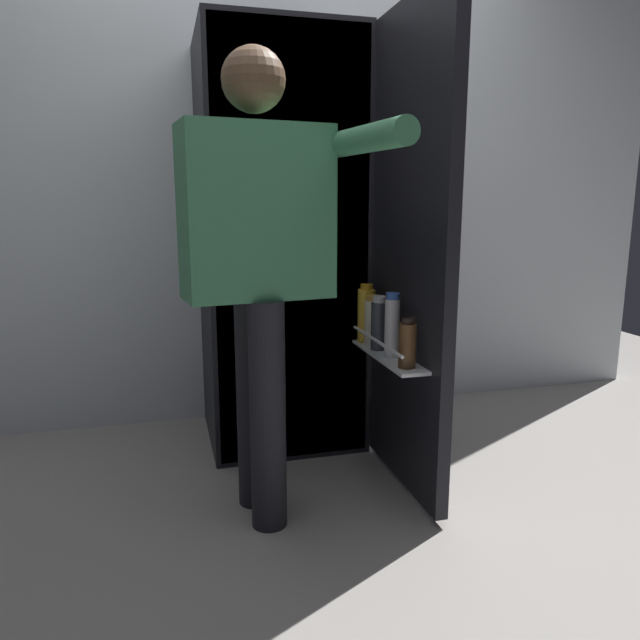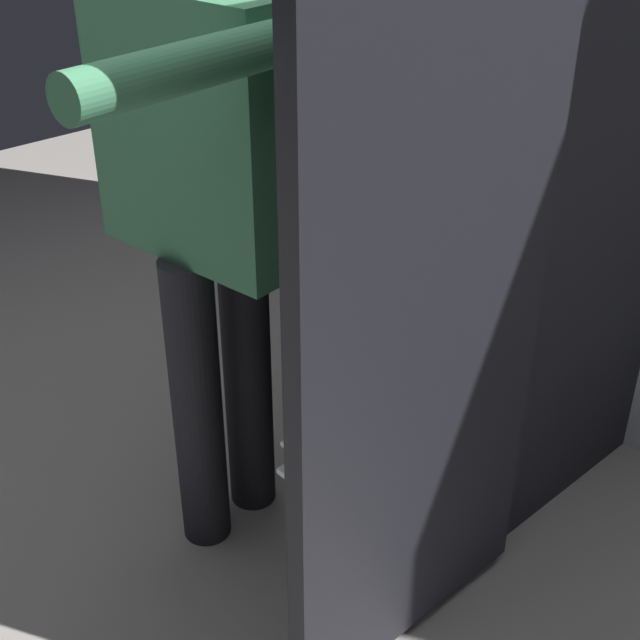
% 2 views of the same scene
% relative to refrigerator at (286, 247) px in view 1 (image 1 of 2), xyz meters
% --- Properties ---
extents(ground_plane, '(6.55, 6.55, 0.00)m').
position_rel_refrigerator_xyz_m(ground_plane, '(-0.03, -0.52, -0.89)').
color(ground_plane, gray).
extents(kitchen_wall, '(4.40, 0.10, 2.63)m').
position_rel_refrigerator_xyz_m(kitchen_wall, '(-0.03, 0.42, 0.42)').
color(kitchen_wall, silver).
rests_on(kitchen_wall, ground_plane).
extents(refrigerator, '(0.72, 1.29, 1.79)m').
position_rel_refrigerator_xyz_m(refrigerator, '(0.00, 0.00, 0.00)').
color(refrigerator, black).
rests_on(refrigerator, ground_plane).
extents(person, '(0.61, 0.74, 1.56)m').
position_rel_refrigerator_xyz_m(person, '(-0.23, -0.66, 0.05)').
color(person, black).
rests_on(person, ground_plane).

